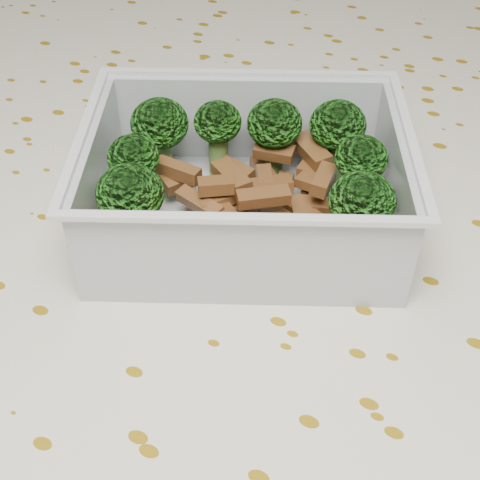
% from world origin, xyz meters
% --- Properties ---
extents(dining_table, '(1.40, 0.90, 0.75)m').
position_xyz_m(dining_table, '(0.00, 0.00, 0.67)').
color(dining_table, brown).
rests_on(dining_table, ground).
extents(tablecloth, '(1.46, 0.96, 0.19)m').
position_xyz_m(tablecloth, '(0.00, 0.00, 0.72)').
color(tablecloth, beige).
rests_on(tablecloth, dining_table).
extents(lunch_container, '(0.23, 0.21, 0.06)m').
position_xyz_m(lunch_container, '(-0.01, 0.03, 0.78)').
color(lunch_container, silver).
rests_on(lunch_container, tablecloth).
extents(broccoli_florets, '(0.17, 0.15, 0.05)m').
position_xyz_m(broccoli_florets, '(-0.01, 0.04, 0.80)').
color(broccoli_florets, '#608C3F').
rests_on(broccoli_florets, lunch_container).
extents(meat_pile, '(0.11, 0.10, 0.03)m').
position_xyz_m(meat_pile, '(-0.00, 0.04, 0.77)').
color(meat_pile, brown).
rests_on(meat_pile, lunch_container).
extents(sausage, '(0.14, 0.08, 0.02)m').
position_xyz_m(sausage, '(0.01, -0.00, 0.78)').
color(sausage, '#B34C12').
rests_on(sausage, lunch_container).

